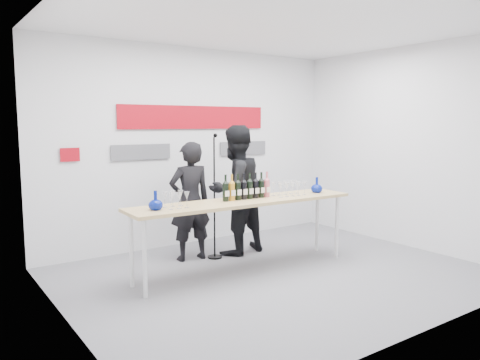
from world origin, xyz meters
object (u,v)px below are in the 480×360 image
object	(u,v)px
tasting_table	(245,205)
presenter_left	(190,201)
mic_stand	(215,221)
presenter_right	(235,190)

from	to	relation	value
tasting_table	presenter_left	size ratio (longest dim) A/B	1.88
mic_stand	tasting_table	bearing A→B (deg)	-67.57
presenter_right	tasting_table	bearing A→B (deg)	54.87
presenter_left	presenter_right	distance (m)	0.70
mic_stand	presenter_right	bearing A→B (deg)	28.04
tasting_table	mic_stand	world-z (taller)	mic_stand
tasting_table	presenter_right	size ratio (longest dim) A/B	1.66
presenter_left	mic_stand	xyz separation A→B (m)	(0.31, -0.13, -0.28)
presenter_right	mic_stand	bearing A→B (deg)	-2.21
presenter_left	mic_stand	distance (m)	0.44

